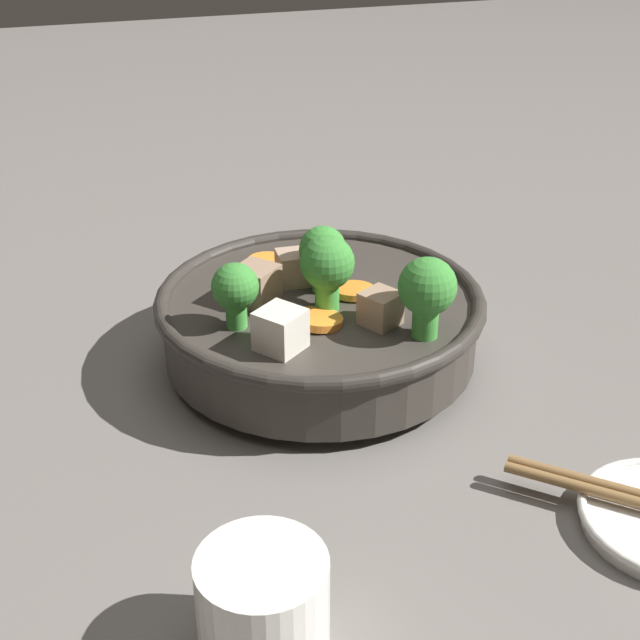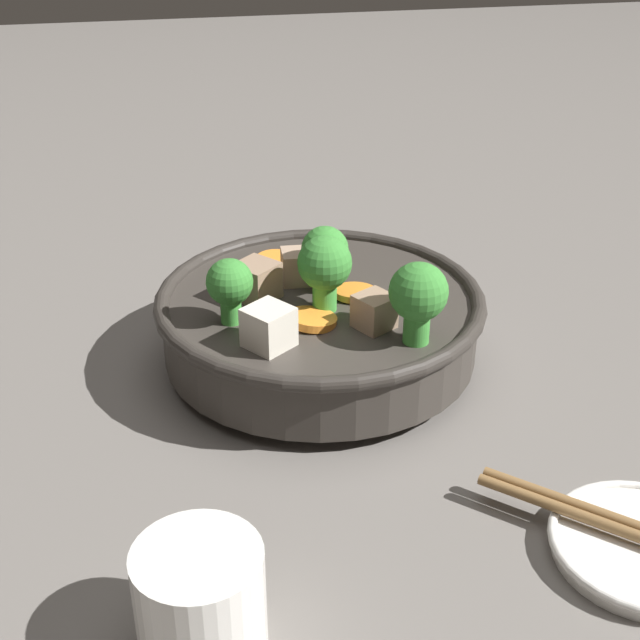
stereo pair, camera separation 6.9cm
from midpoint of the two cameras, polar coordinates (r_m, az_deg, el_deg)
ground_plane at (r=0.71m, az=2.79°, el=-2.76°), size 3.00×3.00×0.00m
stirfry_bowl at (r=0.69m, az=2.89°, el=0.13°), size 0.25×0.25×0.12m
tea_cup at (r=0.47m, az=-3.36°, el=-17.51°), size 0.07×0.07×0.06m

